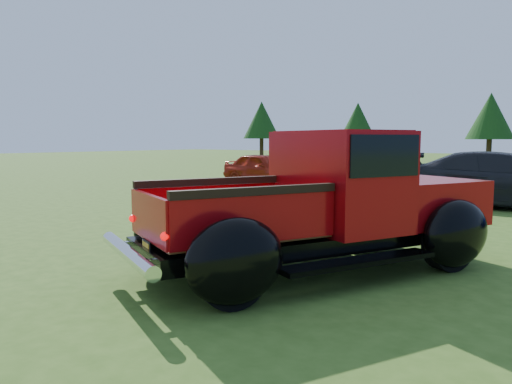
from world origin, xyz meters
The scene contains 8 objects.
ground centered at (0.00, 0.00, 0.00)m, with size 120.00×120.00×0.00m, color #385A19.
tree_far_west centered at (-22.00, 30.00, 3.52)m, with size 3.33×3.33×5.20m.
tree_west centered at (-12.00, 29.00, 3.11)m, with size 2.94×2.94×4.60m.
tree_mid_left centered at (-3.00, 31.00, 3.38)m, with size 3.20×3.20×5.00m.
pickup_truck centered at (2.10, -0.15, 0.91)m, with size 4.02×5.47×1.92m.
show_car_red centered at (-6.50, 9.66, 0.63)m, with size 1.49×3.71×1.26m, color maroon.
show_car_yellow centered at (-2.33, 8.30, 0.62)m, with size 1.32×3.79×1.25m, color gold.
show_car_grey centered at (2.58, 8.05, 0.74)m, with size 2.06×5.08×1.47m, color black.
Camera 1 is at (5.41, -6.31, 1.80)m, focal length 35.00 mm.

